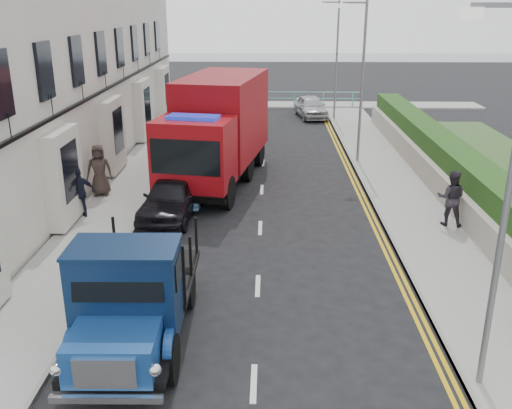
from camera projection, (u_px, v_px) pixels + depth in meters
name	position (u px, v px, depth m)	size (l,w,h in m)	color
ground	(256.00, 327.00, 12.88)	(120.00, 120.00, 0.00)	black
pavement_west	(123.00, 195.00, 21.44)	(2.40, 38.00, 0.12)	gray
pavement_east	(404.00, 197.00, 21.22)	(2.60, 38.00, 0.12)	gray
promenade	(265.00, 105.00, 40.16)	(30.00, 2.50, 0.12)	gray
sea_plane	(267.00, 62.00, 69.36)	(120.00, 120.00, 0.00)	slate
garden_east	(458.00, 176.00, 20.89)	(1.45, 28.00, 1.75)	#B2AD9E
seafront_railing	(265.00, 99.00, 39.23)	(13.00, 0.08, 1.11)	#59B2A5
lamp_near	(502.00, 188.00, 9.56)	(1.23, 0.18, 7.00)	slate
lamp_mid	(360.00, 74.00, 24.62)	(1.23, 0.18, 7.00)	slate
lamp_far	(335.00, 54.00, 34.04)	(1.23, 0.18, 7.00)	slate
bedford_lorry	(130.00, 306.00, 11.52)	(2.21, 5.34, 2.50)	black
red_lorry	(218.00, 128.00, 22.67)	(4.01, 8.27, 4.15)	black
parked_car_front	(172.00, 197.00, 19.29)	(1.66, 4.13, 1.41)	black
parked_car_mid	(184.00, 181.00, 21.10)	(1.39, 3.99, 1.31)	#5A92C1
parked_car_rear	(184.00, 149.00, 25.95)	(1.75, 4.29, 1.25)	#98999D
seafront_car_left	(207.00, 110.00, 34.32)	(2.51, 5.45, 1.51)	black
seafront_car_right	(311.00, 107.00, 35.94)	(1.60, 3.97, 1.35)	#AAAAAE
pedestrian_east_far	(451.00, 198.00, 18.19)	(0.88, 0.69, 1.82)	#2D2730
pedestrian_west_near	(80.00, 193.00, 18.89)	(1.00, 0.41, 1.70)	black
pedestrian_west_far	(99.00, 170.00, 21.03)	(0.94, 0.61, 1.92)	#362B27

